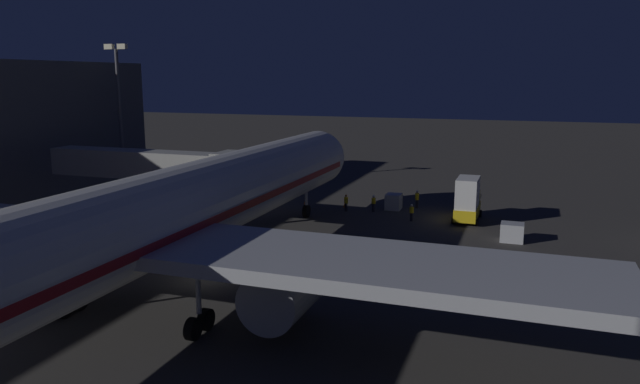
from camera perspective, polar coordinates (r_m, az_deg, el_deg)
name	(u,v)px	position (r m, az deg, el deg)	size (l,w,h in m)	color
ground_plane	(206,279)	(40.87, -10.90, -8.21)	(320.00, 320.00, 0.00)	#383533
airliner_at_gate	(117,235)	(32.52, -19.00, -3.99)	(49.85, 68.31, 18.71)	silver
jet_bridge	(165,166)	(55.64, -14.69, 2.46)	(20.76, 3.40, 6.91)	#9E9E99
apron_floodlight_mast	(120,106)	(73.50, -18.76, 7.82)	(2.90, 0.50, 17.04)	#59595E
catering_truck	(468,199)	(56.97, 14.05, -0.70)	(2.36, 5.33, 4.19)	yellow
baggage_container_near_belt	(512,232)	(51.22, 18.03, -3.72)	(1.84, 1.62, 1.53)	#B7BABF
baggage_container_spare	(394,202)	(60.89, 7.11, -0.93)	(1.50, 1.75, 1.58)	#B7BABF
ground_crew_near_nose_gear	(374,203)	(59.52, 5.18, -1.03)	(0.40, 0.40, 1.69)	black
ground_crew_by_belt_loader	(412,212)	(56.15, 8.82, -1.89)	(0.40, 0.40, 1.64)	black
ground_crew_marshaller_fwd	(417,198)	(61.84, 9.33, -0.60)	(0.40, 0.40, 1.84)	black
ground_crew_under_port_wing	(346,202)	(59.60, 2.53, -0.97)	(0.40, 0.40, 1.71)	black
traffic_cone_nose_port	(345,205)	(61.55, 2.42, -1.22)	(0.36, 0.36, 0.55)	orange
traffic_cone_nose_starboard	(305,202)	(62.95, -1.41, -0.93)	(0.36, 0.36, 0.55)	orange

